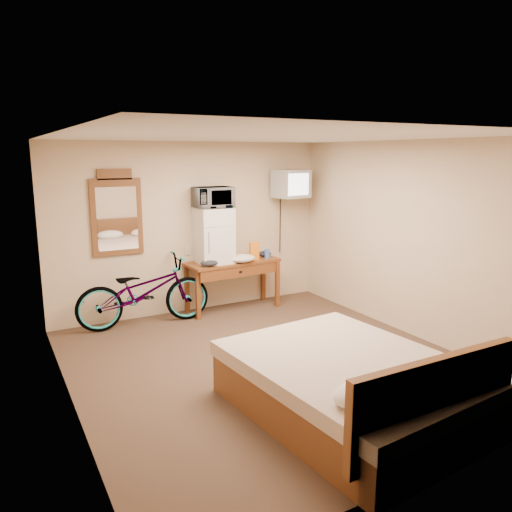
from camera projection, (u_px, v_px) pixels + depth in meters
name	position (u px, v px, depth m)	size (l,w,h in m)	color
room	(270.00, 255.00, 5.38)	(4.60, 4.64, 2.50)	#472F23
desk	(234.00, 269.00, 7.48)	(1.44, 0.63, 0.75)	brown
mini_fridge	(214.00, 235.00, 7.29)	(0.50, 0.49, 0.81)	white
microwave	(213.00, 197.00, 7.17)	(0.54, 0.37, 0.30)	white
snack_bag	(254.00, 251.00, 7.55)	(0.13, 0.08, 0.27)	orange
blue_cup	(267.00, 254.00, 7.66)	(0.08, 0.08, 0.14)	blue
cloth_cream	(242.00, 258.00, 7.36)	(0.39, 0.30, 0.12)	beige
cloth_dark_a	(209.00, 263.00, 7.10)	(0.26, 0.19, 0.10)	black
cloth_dark_b	(265.00, 254.00, 7.77)	(0.21, 0.17, 0.09)	black
crt_television	(291.00, 184.00, 7.73)	(0.55, 0.62, 0.43)	black
wall_mirror	(117.00, 214.00, 6.77)	(0.69, 0.04, 1.17)	brown
bicycle	(144.00, 291.00, 6.81)	(0.64, 1.83, 0.96)	black
bed	(354.00, 386.00, 4.44)	(1.84, 2.33, 0.90)	brown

